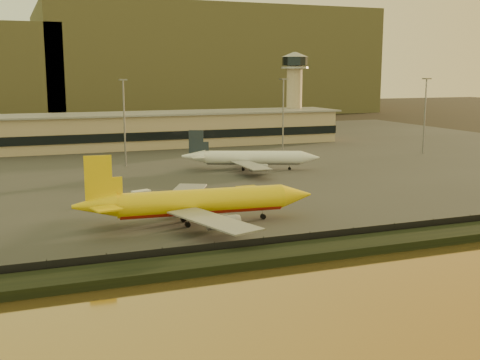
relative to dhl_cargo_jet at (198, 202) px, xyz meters
name	(u,v)px	position (x,y,z in m)	size (l,w,h in m)	color
ground	(266,229)	(10.29, -7.25, -4.17)	(900.00, 900.00, 0.00)	black
embankment	(310,251)	(10.29, -24.25, -3.47)	(320.00, 7.00, 1.40)	black
tarmac	(148,158)	(10.29, 87.75, -4.07)	(320.00, 220.00, 0.20)	#2D2D2D
perimeter_fence	(298,241)	(10.29, -20.25, -2.87)	(300.00, 0.05, 2.20)	black
terminal_building	(89,132)	(-4.23, 118.30, 2.08)	(202.00, 25.00, 12.60)	tan
control_tower	(294,87)	(80.29, 123.75, 17.49)	(11.20, 11.20, 35.50)	tan
apron_light_masts	(211,113)	(25.29, 67.75, 11.53)	(152.20, 12.20, 25.40)	slate
distant_hills	(37,66)	(-10.45, 332.75, 27.22)	(470.00, 160.00, 70.00)	brown
dhl_cargo_jet	(198,202)	(0.00, 0.00, 0.00)	(44.52, 43.46, 13.29)	yellow
white_narrowbody_jet	(251,158)	(32.24, 53.64, -0.60)	(37.65, 35.54, 11.27)	white
gse_vehicle_yellow	(247,191)	(17.84, 20.70, -2.94)	(4.58, 2.06, 2.06)	yellow
gse_vehicle_white	(141,195)	(-5.10, 25.68, -3.06)	(4.06, 1.83, 1.83)	white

